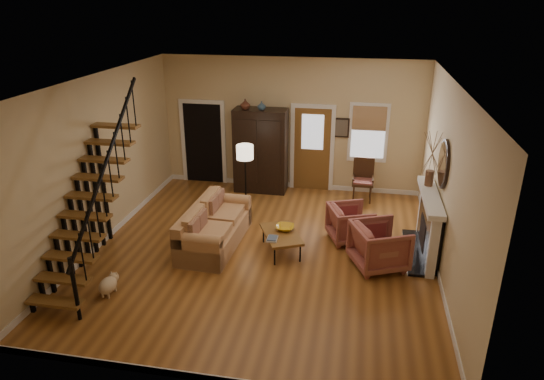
% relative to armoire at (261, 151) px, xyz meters
% --- Properties ---
extents(room, '(7.00, 7.33, 3.30)m').
position_rel_armoire_xyz_m(room, '(0.29, -1.39, 0.46)').
color(room, '#935925').
rests_on(room, ground).
extents(staircase, '(0.94, 2.80, 3.20)m').
position_rel_armoire_xyz_m(staircase, '(-2.08, -4.45, 0.55)').
color(staircase, brown).
rests_on(staircase, ground).
extents(fireplace, '(0.33, 1.95, 2.30)m').
position_rel_armoire_xyz_m(fireplace, '(3.83, -2.65, -0.31)').
color(fireplace, black).
rests_on(fireplace, ground).
extents(armoire, '(1.30, 0.60, 2.10)m').
position_rel_armoire_xyz_m(armoire, '(0.00, 0.00, 0.00)').
color(armoire, black).
rests_on(armoire, ground).
extents(vase_a, '(0.24, 0.24, 0.25)m').
position_rel_armoire_xyz_m(vase_a, '(-0.35, -0.10, 1.17)').
color(vase_a, '#4C2619').
rests_on(vase_a, armoire).
extents(vase_b, '(0.20, 0.20, 0.21)m').
position_rel_armoire_xyz_m(vase_b, '(0.05, -0.10, 1.16)').
color(vase_b, '#334C60').
rests_on(vase_b, armoire).
extents(sofa, '(1.01, 2.19, 0.80)m').
position_rel_armoire_xyz_m(sofa, '(-0.31, -3.02, -0.65)').
color(sofa, tan).
rests_on(sofa, ground).
extents(coffee_table, '(1.00, 1.22, 0.40)m').
position_rel_armoire_xyz_m(coffee_table, '(1.04, -3.08, -0.85)').
color(coffee_table, brown).
rests_on(coffee_table, ground).
extents(bowl, '(0.36, 0.36, 0.09)m').
position_rel_armoire_xyz_m(bowl, '(1.09, -2.93, -0.60)').
color(bowl, gold).
rests_on(bowl, coffee_table).
extents(books, '(0.19, 0.26, 0.05)m').
position_rel_armoire_xyz_m(books, '(0.92, -3.38, -0.62)').
color(books, beige).
rests_on(books, coffee_table).
extents(armchair_left, '(1.21, 1.20, 0.84)m').
position_rel_armoire_xyz_m(armchair_left, '(2.89, -3.29, -0.63)').
color(armchair_left, maroon).
rests_on(armchair_left, ground).
extents(armchair_right, '(1.05, 1.04, 0.75)m').
position_rel_armoire_xyz_m(armchair_right, '(2.33, -2.33, -0.68)').
color(armchair_right, maroon).
rests_on(armchair_right, ground).
extents(floor_lamp, '(0.44, 0.44, 1.63)m').
position_rel_armoire_xyz_m(floor_lamp, '(-0.04, -1.50, -0.23)').
color(floor_lamp, black).
rests_on(floor_lamp, ground).
extents(side_chair, '(0.54, 0.54, 1.02)m').
position_rel_armoire_xyz_m(side_chair, '(2.55, -0.20, -0.54)').
color(side_chair, '#3B2312').
rests_on(side_chair, ground).
extents(dog, '(0.28, 0.45, 0.32)m').
position_rel_armoire_xyz_m(dog, '(-1.55, -5.05, -0.89)').
color(dog, beige).
rests_on(dog, ground).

